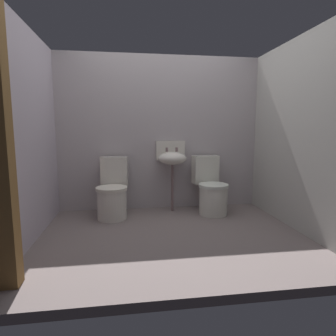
# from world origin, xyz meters

# --- Properties ---
(ground_plane) EXTENTS (3.27, 2.48, 0.08)m
(ground_plane) POSITION_xyz_m (0.00, 0.00, -0.04)
(ground_plane) COLOR slate
(wall_back) EXTENTS (3.27, 0.10, 2.19)m
(wall_back) POSITION_xyz_m (0.00, 1.09, 1.09)
(wall_back) COLOR #ADA4A8
(wall_back) RESTS_ON ground
(wall_left) EXTENTS (0.10, 2.28, 2.19)m
(wall_left) POSITION_xyz_m (-1.49, 0.10, 1.09)
(wall_left) COLOR #ADA2AF
(wall_left) RESTS_ON ground
(wall_right) EXTENTS (0.10, 2.28, 2.19)m
(wall_right) POSITION_xyz_m (1.49, 0.10, 1.09)
(wall_right) COLOR #AAA8A1
(wall_right) RESTS_ON ground
(wooden_door_post) EXTENTS (0.14, 0.14, 2.19)m
(wooden_door_post) POSITION_xyz_m (-1.35, -0.89, 1.09)
(wooden_door_post) COLOR brown
(wooden_door_post) RESTS_ON ground
(toilet_left) EXTENTS (0.44, 0.62, 0.78)m
(toilet_left) POSITION_xyz_m (-0.67, 0.69, 0.32)
(toilet_left) COLOR silver
(toilet_left) RESTS_ON ground
(toilet_right) EXTENTS (0.45, 0.63, 0.78)m
(toilet_right) POSITION_xyz_m (0.66, 0.69, 0.32)
(toilet_right) COLOR silver
(toilet_right) RESTS_ON ground
(sink) EXTENTS (0.42, 0.35, 0.99)m
(sink) POSITION_xyz_m (0.15, 0.88, 0.75)
(sink) COLOR #6F575A
(sink) RESTS_ON ground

